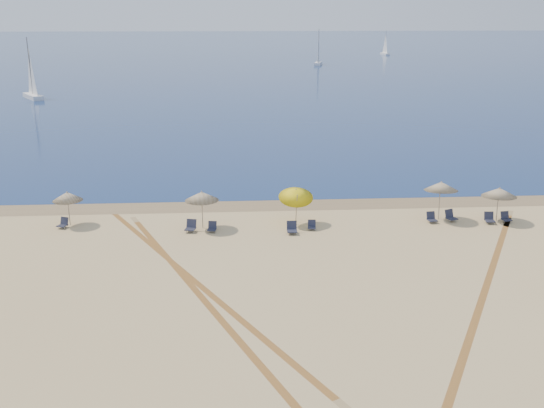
# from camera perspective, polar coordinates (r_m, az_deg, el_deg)

# --- Properties ---
(ocean) EXTENTS (500.00, 500.00, 0.00)m
(ocean) POSITION_cam_1_polar(r_m,az_deg,el_deg) (242.82, -3.17, 14.28)
(ocean) COLOR #0C2151
(ocean) RESTS_ON ground
(wet_sand) EXTENTS (500.00, 500.00, 0.00)m
(wet_sand) POSITION_cam_1_polar(r_m,az_deg,el_deg) (43.53, -0.33, -0.06)
(wet_sand) COLOR olive
(wet_sand) RESTS_ON ground
(umbrella_1) EXTENTS (1.88, 1.88, 2.24)m
(umbrella_1) POSITION_cam_1_polar(r_m,az_deg,el_deg) (40.95, -18.40, 0.68)
(umbrella_1) COLOR gray
(umbrella_1) RESTS_ON ground
(umbrella_2) EXTENTS (2.10, 2.10, 2.45)m
(umbrella_2) POSITION_cam_1_polar(r_m,az_deg,el_deg) (38.44, -6.51, 0.73)
(umbrella_2) COLOR gray
(umbrella_2) RESTS_ON ground
(umbrella_3) EXTENTS (2.19, 2.25, 2.69)m
(umbrella_3) POSITION_cam_1_polar(r_m,az_deg,el_deg) (38.93, 2.24, 0.96)
(umbrella_3) COLOR gray
(umbrella_3) RESTS_ON ground
(umbrella_4) EXTENTS (2.18, 2.21, 2.62)m
(umbrella_4) POSITION_cam_1_polar(r_m,az_deg,el_deg) (41.30, 15.37, 1.60)
(umbrella_4) COLOR gray
(umbrella_4) RESTS_ON ground
(umbrella_5) EXTENTS (2.22, 2.24, 2.29)m
(umbrella_5) POSITION_cam_1_polar(r_m,az_deg,el_deg) (42.22, 20.27, 1.03)
(umbrella_5) COLOR gray
(umbrella_5) RESTS_ON ground
(chair_1) EXTENTS (0.73, 0.79, 0.65)m
(chair_1) POSITION_cam_1_polar(r_m,az_deg,el_deg) (41.02, -18.74, -1.71)
(chair_1) COLOR #1C1F2E
(chair_1) RESTS_ON ground
(chair_2) EXTENTS (0.75, 0.83, 0.74)m
(chair_2) POSITION_cam_1_polar(r_m,az_deg,el_deg) (38.52, -7.51, -2.06)
(chair_2) COLOR #1C1F2E
(chair_2) RESTS_ON ground
(chair_3) EXTENTS (0.60, 0.68, 0.63)m
(chair_3) POSITION_cam_1_polar(r_m,az_deg,el_deg) (38.35, -5.55, -2.16)
(chair_3) COLOR #1C1F2E
(chair_3) RESTS_ON ground
(chair_4) EXTENTS (0.62, 0.73, 0.74)m
(chair_4) POSITION_cam_1_polar(r_m,az_deg,el_deg) (37.88, 1.86, -2.25)
(chair_4) COLOR #1C1F2E
(chair_4) RESTS_ON ground
(chair_5) EXTENTS (0.54, 0.62, 0.59)m
(chair_5) POSITION_cam_1_polar(r_m,az_deg,el_deg) (38.63, 3.70, -1.99)
(chair_5) COLOR #1C1F2E
(chair_5) RESTS_ON ground
(chair_6) EXTENTS (0.64, 0.73, 0.67)m
(chair_6) POSITION_cam_1_polar(r_m,az_deg,el_deg) (41.17, 14.53, -1.24)
(chair_6) COLOR #1C1F2E
(chair_6) RESTS_ON ground
(chair_7) EXTENTS (0.82, 0.88, 0.73)m
(chair_7) POSITION_cam_1_polar(r_m,az_deg,el_deg) (41.76, 16.18, -1.08)
(chair_7) COLOR #1C1F2E
(chair_7) RESTS_ON ground
(chair_8) EXTENTS (0.64, 0.73, 0.71)m
(chair_8) POSITION_cam_1_polar(r_m,az_deg,el_deg) (42.10, 19.45, -1.26)
(chair_8) COLOR #1C1F2E
(chair_8) RESTS_ON ground
(chair_9) EXTENTS (0.64, 0.72, 0.66)m
(chair_9) POSITION_cam_1_polar(r_m,az_deg,el_deg) (42.71, 20.79, -1.17)
(chair_9) COLOR #1C1F2E
(chair_9) RESTS_ON ground
(sailboat_0) EXTENTS (2.87, 6.11, 8.81)m
(sailboat_0) POSITION_cam_1_polar(r_m,az_deg,el_deg) (161.99, 4.31, 13.66)
(sailboat_0) COLOR white
(sailboat_0) RESTS_ON ocean
(sailboat_1) EXTENTS (1.96, 5.15, 7.48)m
(sailboat_1) POSITION_cam_1_polar(r_m,az_deg,el_deg) (202.67, 10.42, 14.06)
(sailboat_1) COLOR white
(sailboat_1) RESTS_ON ocean
(sailboat_2) EXTENTS (4.63, 6.15, 9.30)m
(sailboat_2) POSITION_cam_1_polar(r_m,az_deg,el_deg) (104.45, -21.34, 10.60)
(sailboat_2) COLOR white
(sailboat_2) RESTS_ON ocean
(tire_tracks) EXTENTS (53.26, 42.94, 0.00)m
(tire_tracks) POSITION_cam_1_polar(r_m,az_deg,el_deg) (30.52, 1.59, -7.93)
(tire_tracks) COLOR tan
(tire_tracks) RESTS_ON ground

